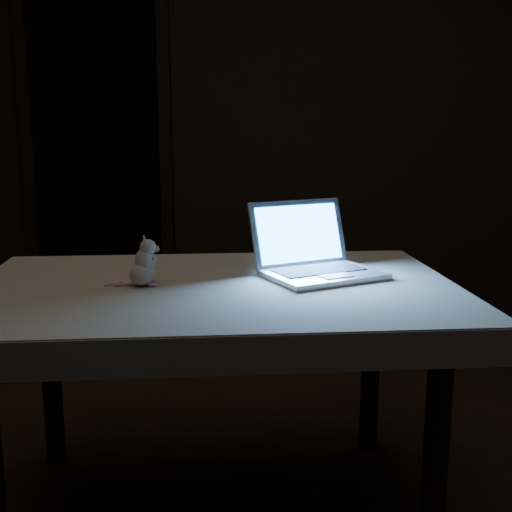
# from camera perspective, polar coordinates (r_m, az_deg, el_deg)

# --- Properties ---
(floor) EXTENTS (5.00, 5.00, 0.00)m
(floor) POSITION_cam_1_polar(r_m,az_deg,el_deg) (2.20, -7.50, -19.95)
(floor) COLOR black
(floor) RESTS_ON ground
(back_wall) EXTENTS (4.50, 0.04, 2.60)m
(back_wall) POSITION_cam_1_polar(r_m,az_deg,el_deg) (4.35, 0.01, 13.45)
(back_wall) COLOR black
(back_wall) RESTS_ON ground
(doorway) EXTENTS (1.06, 0.36, 2.13)m
(doorway) POSITION_cam_1_polar(r_m,az_deg,el_deg) (4.60, -13.97, 10.08)
(doorway) COLOR black
(doorway) RESTS_ON back_wall
(table) EXTENTS (1.43, 1.06, 0.69)m
(table) POSITION_cam_1_polar(r_m,az_deg,el_deg) (1.95, -3.57, -12.64)
(table) COLOR black
(table) RESTS_ON floor
(tablecloth) EXTENTS (1.64, 1.41, 0.09)m
(tablecloth) POSITION_cam_1_polar(r_m,az_deg,el_deg) (1.88, -5.61, -3.65)
(tablecloth) COLOR beige
(tablecloth) RESTS_ON table
(laptop) EXTENTS (0.43, 0.42, 0.22)m
(laptop) POSITION_cam_1_polar(r_m,az_deg,el_deg) (1.90, 6.10, 1.36)
(laptop) COLOR silver
(laptop) RESTS_ON tablecloth
(plush_mouse) EXTENTS (0.14, 0.14, 0.14)m
(plush_mouse) POSITION_cam_1_polar(r_m,az_deg,el_deg) (1.83, -10.13, -0.46)
(plush_mouse) COLOR silver
(plush_mouse) RESTS_ON tablecloth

